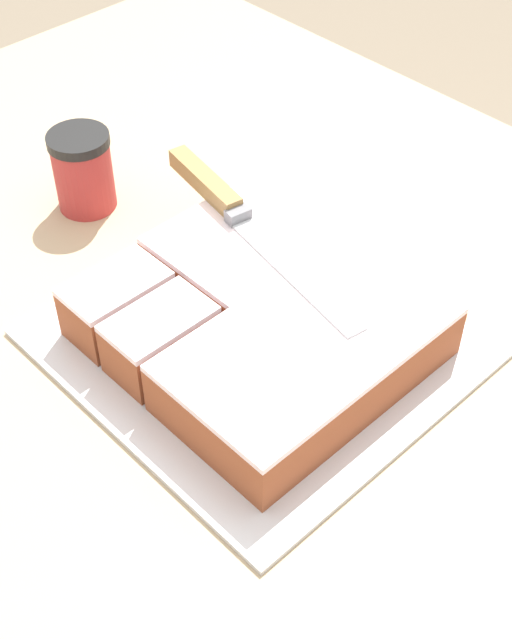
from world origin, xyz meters
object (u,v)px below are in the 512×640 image
object	(u,v)px
knife	(223,200)
coffee_cup	(83,171)
cake_board	(256,343)
cake	(259,320)

from	to	relation	value
knife	coffee_cup	distance (m)	0.20
coffee_cup	cake_board	bearing A→B (deg)	-3.04
cake_board	knife	size ratio (longest dim) A/B	1.15
cake	knife	distance (m)	0.16
cake	coffee_cup	world-z (taller)	coffee_cup
knife	coffee_cup	xyz separation A→B (m)	(-0.19, -0.06, -0.03)
cake_board	cake	distance (m)	0.04
cake	knife	bearing A→B (deg)	151.23
knife	coffee_cup	bearing A→B (deg)	-152.39
cake_board	coffee_cup	size ratio (longest dim) A/B	3.91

